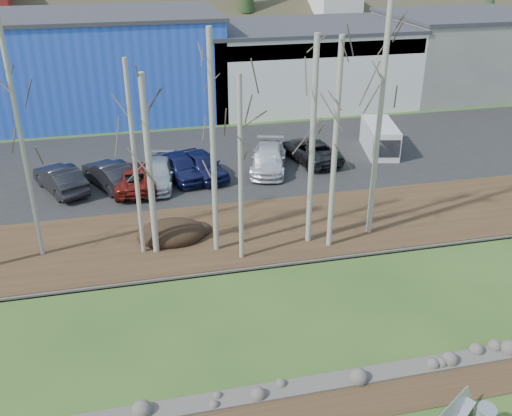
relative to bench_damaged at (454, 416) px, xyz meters
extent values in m
cube|color=#382616|center=(-5.06, 1.70, -0.42)|extent=(80.00, 1.80, 0.03)
cube|color=#382616|center=(-5.06, 14.10, -0.36)|extent=(80.00, 7.00, 0.15)
cube|color=black|center=(-5.06, 24.60, -0.36)|extent=(80.00, 14.00, 0.14)
cube|color=blue|center=(-11.06, 38.60, 3.57)|extent=(20.00, 12.00, 8.00)
cube|color=#333338|center=(-11.06, 38.60, 7.72)|extent=(20.40, 12.24, 0.30)
cube|color=silver|center=(6.94, 38.60, 2.82)|extent=(18.00, 12.00, 6.50)
cube|color=#333338|center=(6.94, 38.60, 6.22)|extent=(18.36, 12.24, 0.30)
cube|color=navy|center=(6.94, 32.70, 5.17)|extent=(17.64, 0.20, 1.20)
cube|color=slate|center=(22.94, 38.60, 3.07)|extent=(14.00, 12.00, 7.00)
cube|color=#333338|center=(22.94, 38.60, 6.72)|extent=(14.28, 12.24, 0.30)
cube|color=#AEB1B3|center=(0.65, 0.36, -0.20)|extent=(0.38, 0.55, 0.47)
cube|color=#AEB1B3|center=(0.09, 0.14, 0.21)|extent=(1.76, 1.19, 0.42)
cube|color=#A0A3A6|center=(0.37, 0.19, 0.00)|extent=(1.08, 0.95, 0.35)
ellipsoid|color=black|center=(-7.49, 14.17, 0.06)|extent=(3.49, 2.46, 0.68)
cylinder|color=#B2B0A1|center=(-13.74, 14.00, 5.59)|extent=(0.22, 0.22, 11.75)
cylinder|color=#B2B0A1|center=(-8.35, 13.02, 4.06)|extent=(0.29, 0.29, 8.69)
cylinder|color=#B2B0A1|center=(-8.96, 13.15, 4.37)|extent=(0.20, 0.20, 9.31)
cylinder|color=#B2B0A1|center=(-5.46, 12.58, 4.98)|extent=(0.26, 0.26, 10.53)
cylinder|color=#B2B0A1|center=(-4.42, 11.54, 4.11)|extent=(0.22, 0.22, 8.78)
cylinder|color=#B2B0A1|center=(0.05, 11.71, 4.78)|extent=(0.26, 0.26, 10.13)
cylinder|color=#B2B0A1|center=(-0.82, 12.38, 4.78)|extent=(0.27, 0.27, 10.13)
cylinder|color=#B2B0A1|center=(2.52, 12.54, 5.59)|extent=(0.27, 0.27, 11.74)
imported|color=#232326|center=(-13.34, 21.57, 0.50)|extent=(3.63, 5.08, 1.59)
imported|color=maroon|center=(-8.99, 21.04, 0.43)|extent=(2.57, 5.28, 1.45)
imported|color=#ABB1B4|center=(-7.61, 21.20, 0.43)|extent=(2.92, 5.24, 1.44)
imported|color=#161A45|center=(-6.15, 21.85, 0.51)|extent=(3.25, 5.03, 1.59)
imported|color=#AEAFB1|center=(-0.67, 22.09, 0.35)|extent=(2.06, 4.11, 1.29)
imported|color=#242326|center=(2.75, 22.98, 0.45)|extent=(3.42, 5.73, 1.49)
imported|color=silver|center=(-0.43, 22.00, 0.48)|extent=(3.65, 5.73, 1.55)
imported|color=#161A45|center=(-4.77, 21.85, 0.51)|extent=(3.25, 5.03, 1.59)
imported|color=#232326|center=(-10.45, 21.57, 0.50)|extent=(3.63, 5.08, 1.59)
cube|color=white|center=(8.02, 23.59, 0.71)|extent=(2.87, 4.90, 2.01)
cube|color=black|center=(7.62, 21.81, 0.71)|extent=(1.98, 1.33, 1.25)
camera|label=1|loc=(-9.10, -11.51, 13.74)|focal=40.00mm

